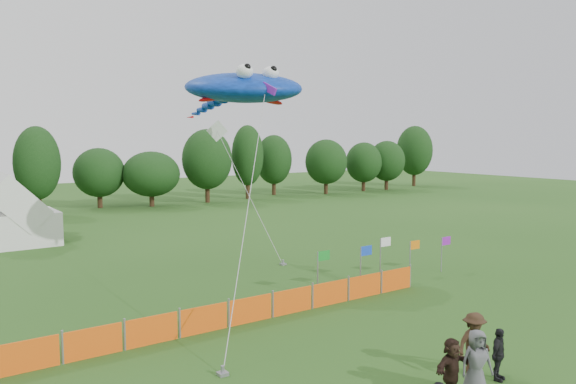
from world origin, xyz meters
TOP-DOWN VIEW (x-y plane):
  - treeline at (1.61, 44.93)m, footprint 104.57×8.78m
  - tent_right at (-5.20, 29.93)m, footprint 5.15×4.12m
  - barrier_fence at (-1.58, 7.71)m, footprint 19.90×0.06m
  - flag_row at (8.11, 9.08)m, footprint 8.73×0.80m
  - spectator_c at (2.48, -0.26)m, footprint 1.31×0.85m
  - spectator_d at (2.71, -0.95)m, footprint 0.99×0.64m
  - spectator_e at (1.35, -1.18)m, footprint 1.08×0.93m
  - spectator_f at (0.72, -0.84)m, footprint 1.55×0.49m
  - stingray_kite at (3.55, 15.36)m, footprint 11.21×19.17m
  - small_kite_white at (4.87, 18.62)m, footprint 2.30×5.13m

SIDE VIEW (x-z plane):
  - barrier_fence at x=-1.58m, z-range 0.00..1.00m
  - spectator_d at x=2.71m, z-range 0.00..1.57m
  - spectator_f at x=0.72m, z-range 0.00..1.67m
  - spectator_e at x=1.35m, z-range 0.00..1.87m
  - spectator_c at x=2.48m, z-range 0.00..1.91m
  - flag_row at x=8.11m, z-range 0.27..2.43m
  - tent_right at x=-5.20m, z-range 0.02..3.65m
  - treeline at x=1.61m, z-range 0.00..8.36m
  - small_kite_white at x=4.87m, z-range 1.59..9.77m
  - stingray_kite at x=3.55m, z-range 4.27..15.08m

